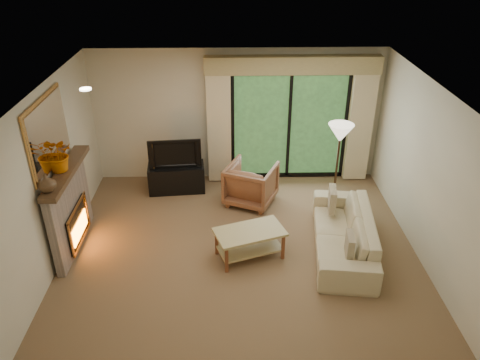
{
  "coord_description": "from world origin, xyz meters",
  "views": [
    {
      "loc": [
        -0.15,
        -5.97,
        4.52
      ],
      "look_at": [
        0.0,
        0.3,
        1.1
      ],
      "focal_mm": 35.0,
      "sensor_mm": 36.0,
      "label": 1
    }
  ],
  "objects_px": {
    "armchair": "(251,184)",
    "media_console": "(177,178)",
    "sofa": "(343,232)",
    "coffee_table": "(250,243)"
  },
  "relations": [
    {
      "from": "media_console",
      "to": "coffee_table",
      "type": "xyz_separation_m",
      "value": [
        1.32,
        -2.1,
        -0.03
      ]
    },
    {
      "from": "armchair",
      "to": "coffee_table",
      "type": "relative_size",
      "value": 0.81
    },
    {
      "from": "media_console",
      "to": "coffee_table",
      "type": "height_order",
      "value": "media_console"
    },
    {
      "from": "media_console",
      "to": "armchair",
      "type": "xyz_separation_m",
      "value": [
        1.41,
        -0.49,
        0.12
      ]
    },
    {
      "from": "sofa",
      "to": "armchair",
      "type": "bearing_deg",
      "value": -129.59
    },
    {
      "from": "sofa",
      "to": "coffee_table",
      "type": "distance_m",
      "value": 1.48
    },
    {
      "from": "media_console",
      "to": "armchair",
      "type": "height_order",
      "value": "armchair"
    },
    {
      "from": "armchair",
      "to": "media_console",
      "type": "bearing_deg",
      "value": 4.47
    },
    {
      "from": "armchair",
      "to": "sofa",
      "type": "relative_size",
      "value": 0.39
    },
    {
      "from": "sofa",
      "to": "coffee_table",
      "type": "height_order",
      "value": "sofa"
    }
  ]
}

